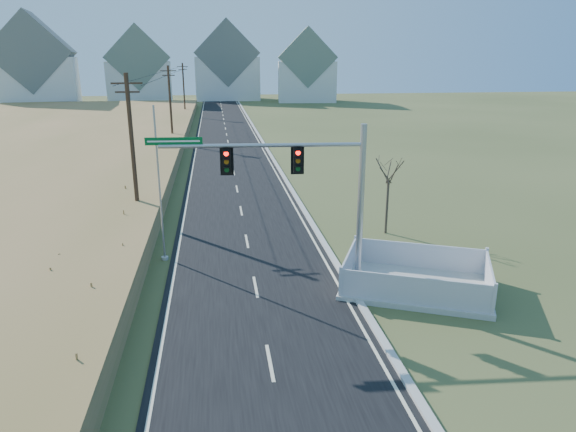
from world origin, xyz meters
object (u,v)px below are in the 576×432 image
object	(u,v)px
fence_enclosure	(416,283)
flagpole	(161,201)
bare_tree	(389,169)
traffic_signal_mast	(317,192)
open_sign	(437,296)

from	to	relation	value
fence_enclosure	flagpole	xyz separation A→B (m)	(-11.30, 5.15, 2.80)
bare_tree	fence_enclosure	bearing A→B (deg)	-98.62
fence_enclosure	bare_tree	world-z (taller)	bare_tree
traffic_signal_mast	flagpole	bearing A→B (deg)	151.28
flagpole	traffic_signal_mast	bearing A→B (deg)	-32.83
fence_enclosure	bare_tree	size ratio (longest dim) A/B	1.59
bare_tree	flagpole	bearing A→B (deg)	-169.08
fence_enclosure	flagpole	world-z (taller)	flagpole
fence_enclosure	bare_tree	distance (m)	8.42
fence_enclosure	traffic_signal_mast	bearing A→B (deg)	-164.89
traffic_signal_mast	flagpole	xyz separation A→B (m)	(-6.93, 4.47, -1.37)
open_sign	bare_tree	world-z (taller)	bare_tree
open_sign	flagpole	world-z (taller)	flagpole
flagpole	open_sign	bearing A→B (deg)	-28.92
flagpole	bare_tree	size ratio (longest dim) A/B	1.63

